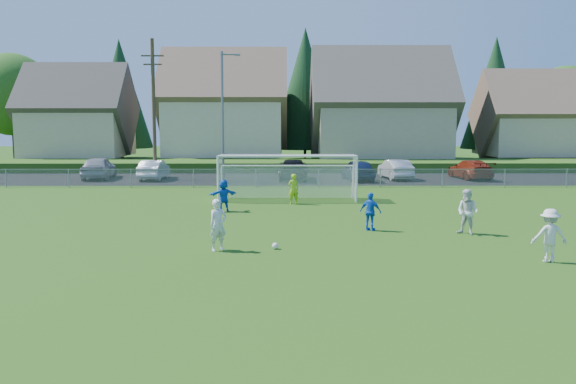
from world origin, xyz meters
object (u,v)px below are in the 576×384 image
at_px(car_a, 99,168).
at_px(player_white_a, 218,225).
at_px(soccer_ball, 275,246).
at_px(car_f, 395,169).
at_px(player_white_b, 467,212).
at_px(car_d, 293,169).
at_px(soccer_goal, 287,170).
at_px(car_e, 358,170).
at_px(goalkeeper, 293,189).
at_px(player_blue_a, 371,212).
at_px(car_b, 154,170).
at_px(player_blue_b, 223,195).
at_px(car_g, 470,169).
at_px(player_white_c, 549,235).

bearing_deg(car_a, player_white_a, 109.89).
relative_size(soccer_ball, car_f, 0.05).
bearing_deg(player_white_b, car_f, 129.84).
xyz_separation_m(player_white_a, car_d, (2.83, 23.70, -0.13)).
xyz_separation_m(car_d, soccer_goal, (-0.46, -10.87, 0.89)).
bearing_deg(soccer_ball, soccer_goal, 87.94).
bearing_deg(car_e, goalkeeper, 62.23).
distance_m(player_blue_a, car_d, 20.27).
bearing_deg(car_b, player_blue_b, 114.58).
relative_size(goalkeeper, car_e, 0.36).
height_order(goalkeeper, car_d, goalkeeper).
height_order(car_a, car_g, car_a).
height_order(goalkeeper, car_e, goalkeeper).
bearing_deg(soccer_ball, car_d, 87.77).
xyz_separation_m(player_white_b, player_white_c, (1.20, -4.47, -0.04)).
distance_m(player_white_a, car_g, 28.90).
xyz_separation_m(player_white_a, goalkeeper, (2.68, 11.13, -0.08)).
bearing_deg(car_b, soccer_ball, 112.40).
bearing_deg(car_d, car_f, -175.72).
bearing_deg(car_g, player_blue_a, 56.98).
xyz_separation_m(player_blue_b, car_d, (3.52, 15.03, -0.03)).
height_order(player_blue_a, goalkeeper, goalkeeper).
height_order(goalkeeper, car_g, goalkeeper).
height_order(soccer_ball, player_blue_a, player_blue_a).
xyz_separation_m(player_blue_a, car_b, (-12.89, 20.28, -0.05)).
distance_m(player_white_c, car_b, 31.09).
relative_size(player_white_c, car_b, 0.39).
bearing_deg(car_f, player_white_b, 79.93).
relative_size(player_blue_b, car_d, 0.30).
distance_m(soccer_ball, car_b, 25.42).
bearing_deg(car_d, car_g, -176.75).
bearing_deg(car_a, player_white_b, 128.45).
bearing_deg(car_g, soccer_goal, 33.55).
bearing_deg(soccer_goal, soccer_ball, -92.06).
height_order(player_white_b, player_blue_a, player_white_b).
bearing_deg(goalkeeper, player_white_c, 103.43).
bearing_deg(soccer_ball, player_blue_a, 42.63).
relative_size(goalkeeper, car_b, 0.37).
height_order(soccer_ball, player_white_c, player_white_c).
bearing_deg(player_white_b, car_g, 115.66).
relative_size(player_blue_a, soccer_goal, 0.20).
height_order(player_white_b, car_f, player_white_b).
height_order(player_white_b, player_white_c, player_white_b).
xyz_separation_m(car_a, car_e, (18.88, -1.23, -0.07)).
distance_m(goalkeeper, car_b, 16.20).
relative_size(goalkeeper, car_a, 0.33).
height_order(car_b, car_e, car_e).
distance_m(car_a, soccer_goal, 18.05).
height_order(goalkeeper, car_a, car_a).
xyz_separation_m(player_white_b, player_blue_b, (-9.89, 5.88, -0.11)).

